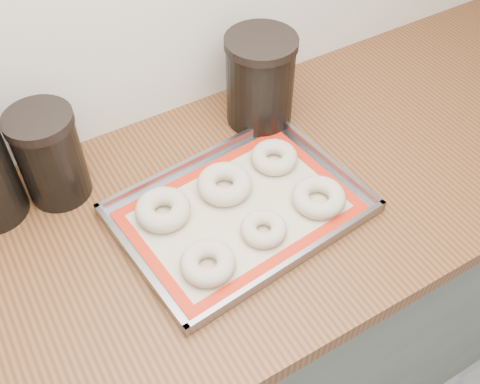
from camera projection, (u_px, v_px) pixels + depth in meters
cabinet at (188, 346)px, 1.42m from camera, size 3.00×0.65×0.86m
countertop at (172, 237)px, 1.08m from camera, size 3.06×0.68×0.04m
baking_tray at (240, 210)px, 1.09m from camera, size 0.49×0.37×0.03m
baking_mat at (240, 211)px, 1.10m from camera, size 0.45×0.33×0.00m
bagel_front_left at (208, 263)px, 0.99m from camera, size 0.12×0.12×0.03m
bagel_front_mid at (264, 229)px, 1.05m from camera, size 0.09×0.09×0.03m
bagel_front_right at (319, 197)px, 1.10m from camera, size 0.12×0.12×0.03m
bagel_back_left at (163, 210)px, 1.07m from camera, size 0.14×0.14×0.04m
bagel_back_mid at (225, 184)px, 1.12m from camera, size 0.11×0.11×0.04m
bagel_back_right at (274, 157)px, 1.17m from camera, size 0.11×0.11×0.03m
canister_mid at (50, 156)px, 1.06m from camera, size 0.13×0.13×0.20m
canister_right at (260, 80)px, 1.21m from camera, size 0.15×0.15×0.21m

